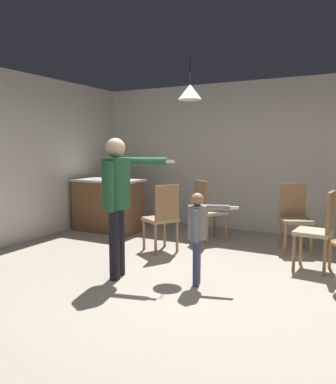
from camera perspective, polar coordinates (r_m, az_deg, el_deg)
ground at (r=4.23m, az=2.27°, el=-14.44°), size 7.68×7.68×0.00m
wall_back at (r=6.97m, az=13.77°, el=5.14°), size 6.40×0.10×2.70m
kitchen_counter at (r=6.97m, az=-9.06°, el=-1.95°), size 1.26×0.66×0.95m
person_adult at (r=4.38m, az=-7.69°, el=-0.02°), size 0.75×0.60×1.64m
person_child at (r=4.18m, az=4.56°, el=-5.49°), size 0.50×0.40×1.04m
dining_chair_by_counter at (r=5.47m, az=-0.79°, el=-3.57°), size 0.58×0.58×1.00m
dining_chair_near_wall at (r=5.03m, az=21.98°, el=-5.01°), size 0.45×0.45×1.00m
dining_chair_centre_back at (r=6.13m, az=5.96°, el=-2.47°), size 0.59×0.59×1.00m
dining_chair_spare at (r=5.85m, az=18.60°, el=-3.25°), size 0.55×0.55×1.00m
ceiling_light_pendant at (r=5.10m, az=3.35°, el=14.90°), size 0.32×0.32×0.55m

